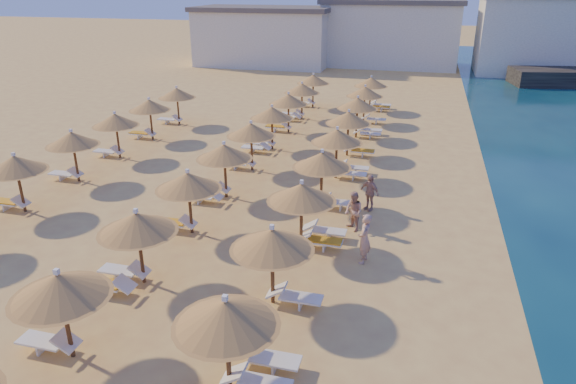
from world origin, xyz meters
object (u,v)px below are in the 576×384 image
(beachgoer_c, at_px, (370,192))
(beachgoer_b, at_px, (354,211))
(parasol_row_west, at_px, (224,153))
(parasol_row_east, at_px, (322,161))
(beachgoer_a, at_px, (364,239))

(beachgoer_c, distance_m, beachgoer_b, 2.18)
(parasol_row_west, relative_size, beachgoer_c, 24.58)
(parasol_row_east, bearing_deg, parasol_row_west, 180.00)
(parasol_row_east, bearing_deg, beachgoer_b, -48.23)
(beachgoer_b, bearing_deg, beachgoer_c, 128.21)
(parasol_row_west, bearing_deg, parasol_row_east, 0.00)
(parasol_row_west, relative_size, beachgoer_b, 24.64)
(beachgoer_a, height_order, beachgoer_b, beachgoer_a)
(parasol_row_east, height_order, beachgoer_b, parasol_row_east)
(parasol_row_east, relative_size, parasol_row_west, 1.00)
(beachgoer_a, bearing_deg, beachgoer_c, -170.36)
(parasol_row_east, distance_m, beachgoer_a, 5.07)
(parasol_row_east, xyz_separation_m, beachgoer_c, (2.07, 0.26, -1.33))
(parasol_row_west, height_order, beachgoer_b, parasol_row_west)
(beachgoer_a, xyz_separation_m, beachgoer_b, (-0.72, 2.42, -0.11))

